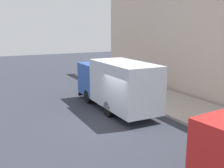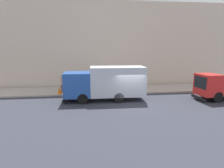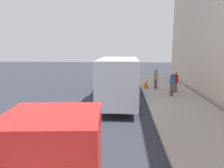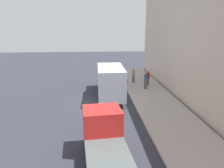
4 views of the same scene
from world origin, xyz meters
TOP-DOWN VIEW (x-y plane):
  - ground at (0.00, 0.00)m, footprint 80.00×80.00m
  - sidewalk at (5.11, 0.00)m, footprint 4.22×30.00m
  - building_facade at (7.72, 0.00)m, footprint 0.50×30.00m
  - large_utility_truck at (1.11, 2.08)m, footprint 2.39×7.44m
  - small_flatbed_truck at (0.08, -8.45)m, footprint 2.47×5.68m
  - pedestrian_walking at (5.06, 3.88)m, footprint 0.50×0.50m
  - pedestrian_standing at (4.24, 6.53)m, footprint 0.49×0.49m
  - pedestrian_third at (5.64, 5.12)m, footprint 0.43×0.43m
  - traffic_cone_orange at (3.43, 6.69)m, footprint 0.50×0.50m

SIDE VIEW (x-z plane):
  - ground at x=0.00m, z-range 0.00..0.00m
  - sidewalk at x=5.11m, z-range 0.00..0.15m
  - traffic_cone_orange at x=3.43m, z-range 0.15..0.87m
  - pedestrian_third at x=5.64m, z-range 0.21..1.86m
  - pedestrian_standing at x=4.24m, z-range 0.20..1.91m
  - pedestrian_walking at x=5.06m, z-range 0.20..1.91m
  - small_flatbed_truck at x=0.08m, z-range -0.09..2.35m
  - large_utility_truck at x=1.11m, z-range 0.13..3.24m
  - building_facade at x=7.72m, z-range 0.00..10.44m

